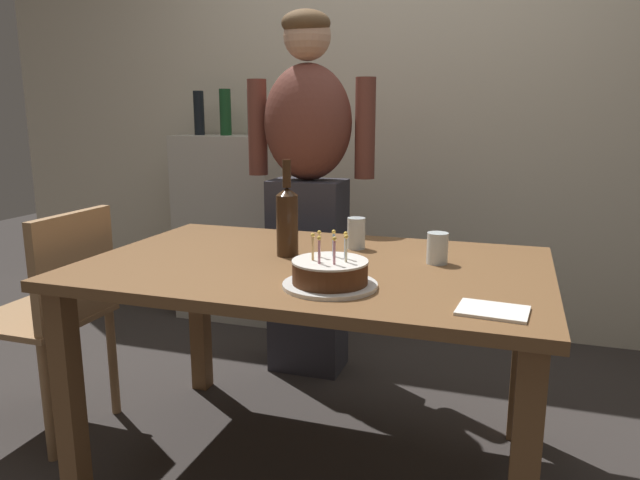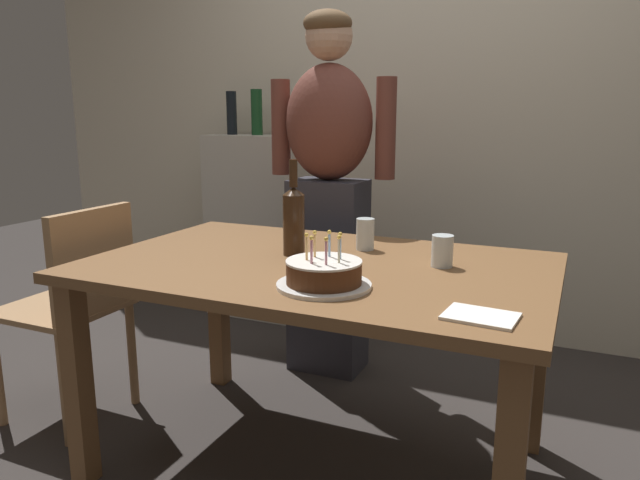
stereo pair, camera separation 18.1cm
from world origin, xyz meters
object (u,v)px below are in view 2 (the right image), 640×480
Objects in this scene: water_glass_near at (365,234)px; dining_chair at (78,297)px; birthday_cake at (324,275)px; person_man_bearded at (329,190)px; wine_bottle at (294,219)px; napkin_stack at (481,316)px; water_glass_far at (442,251)px.

dining_chair reaches higher than water_glass_near.
birthday_cake is 1.11m from person_man_bearded.
wine_bottle is (-0.25, 0.31, 0.09)m from birthday_cake.
birthday_cake reaches higher than dining_chair.
dining_chair is (-1.13, 0.16, -0.26)m from birthday_cake.
water_glass_near reaches higher than napkin_stack.
wine_bottle is (-0.50, -0.05, 0.08)m from water_glass_far.
birthday_cake is 0.82× the size of wine_bottle.
water_glass_near is 0.27m from wine_bottle.
water_glass_far reaches higher than napkin_stack.
person_man_bearded reaches higher than water_glass_near.
person_man_bearded is (-0.18, 0.71, 0.01)m from wine_bottle.
wine_bottle reaches higher than water_glass_far.
water_glass_near is 1.11× the size of water_glass_far.
dining_chair is (-1.38, -0.21, -0.27)m from water_glass_far.
person_man_bearded is 1.90× the size of dining_chair.
water_glass_far is at bearing 98.54° from dining_chair.
dining_chair is at bearing 171.45° from napkin_stack.
person_man_bearded is at bearing 128.54° from napkin_stack.
napkin_stack is 1.41m from person_man_bearded.
wine_bottle reaches higher than dining_chair.
wine_bottle is at bearing 100.10° from dining_chair.
water_glass_near is 0.34× the size of wine_bottle.
wine_bottle is at bearing -174.19° from water_glass_far.
person_man_bearded is (-0.43, 1.02, 0.10)m from birthday_cake.
water_glass_far is at bearing -22.16° from water_glass_near.
napkin_stack is at bearing -66.25° from water_glass_far.
wine_bottle reaches higher than birthday_cake.
water_glass_far is (0.25, 0.36, 0.01)m from birthday_cake.
water_glass_near reaches higher than water_glass_far.
napkin_stack is 0.10× the size of person_man_bearded.
water_glass_far is at bearing 5.81° from wine_bottle.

